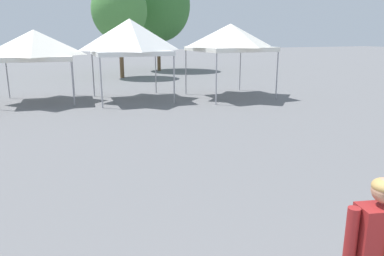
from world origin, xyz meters
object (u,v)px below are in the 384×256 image
at_px(canopy_tent_far_left, 230,37).
at_px(tree_behind_tents_left, 119,10).
at_px(canopy_tent_behind_left, 130,37).
at_px(tree_behind_tents_center, 158,6).
at_px(canopy_tent_center, 35,45).
at_px(person_foreground, 376,255).

xyz_separation_m(canopy_tent_far_left, tree_behind_tents_left, (-3.33, 9.84, 1.67)).
bearing_deg(canopy_tent_behind_left, tree_behind_tents_center, 68.83).
bearing_deg(canopy_tent_behind_left, canopy_tent_far_left, -10.46).
xyz_separation_m(canopy_tent_behind_left, tree_behind_tents_left, (1.24, 9.00, 1.64)).
height_order(canopy_tent_far_left, tree_behind_tents_left, tree_behind_tents_left).
bearing_deg(tree_behind_tents_center, canopy_tent_center, -126.72).
relative_size(canopy_tent_behind_left, person_foreground, 2.03).
distance_m(person_foreground, tree_behind_tents_center, 28.72).
relative_size(canopy_tent_center, canopy_tent_behind_left, 0.91).
relative_size(canopy_tent_center, canopy_tent_far_left, 0.92).
bearing_deg(tree_behind_tents_left, canopy_tent_behind_left, -97.83).
bearing_deg(tree_behind_tents_center, tree_behind_tents_left, -133.28).
bearing_deg(tree_behind_tents_left, tree_behind_tents_center, 46.72).
distance_m(canopy_tent_far_left, tree_behind_tents_left, 10.52).
distance_m(person_foreground, tree_behind_tents_left, 24.09).
height_order(canopy_tent_center, person_foreground, canopy_tent_center).
bearing_deg(person_foreground, tree_behind_tents_center, 77.92).
xyz_separation_m(canopy_tent_far_left, person_foreground, (-5.46, -13.91, -1.77)).
bearing_deg(tree_behind_tents_center, person_foreground, -102.08).
bearing_deg(canopy_tent_far_left, canopy_tent_behind_left, 169.54).
relative_size(canopy_tent_far_left, person_foreground, 1.99).
height_order(canopy_tent_center, tree_behind_tents_left, tree_behind_tents_left).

